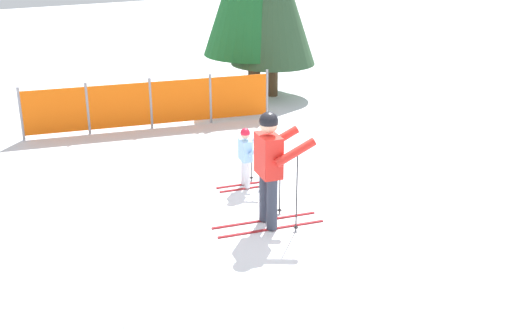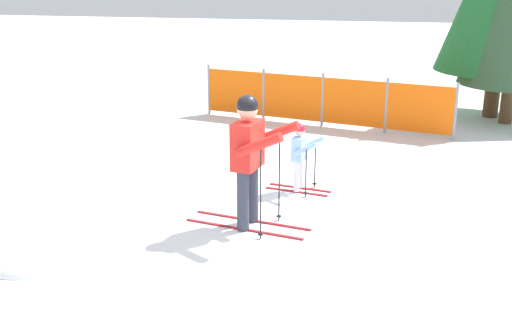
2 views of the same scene
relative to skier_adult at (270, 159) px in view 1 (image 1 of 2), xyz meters
name	(u,v)px [view 1 (image 1 of 2)]	position (x,y,z in m)	size (l,w,h in m)	color
ground_plane	(280,224)	(0.14, -0.05, -1.07)	(60.00, 60.00, 0.00)	white
skier_adult	(270,159)	(0.00, 0.00, 0.00)	(1.73, 0.86, 1.79)	maroon
skier_child	(246,153)	(0.48, 1.49, -0.45)	(1.03, 0.52, 1.07)	maroon
safety_fence	(151,103)	(0.45, 5.57, -0.50)	(5.36, 1.34, 1.15)	gray
snow_mound	(169,323)	(-2.38, -1.55, -1.07)	(1.08, 0.92, 0.43)	white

